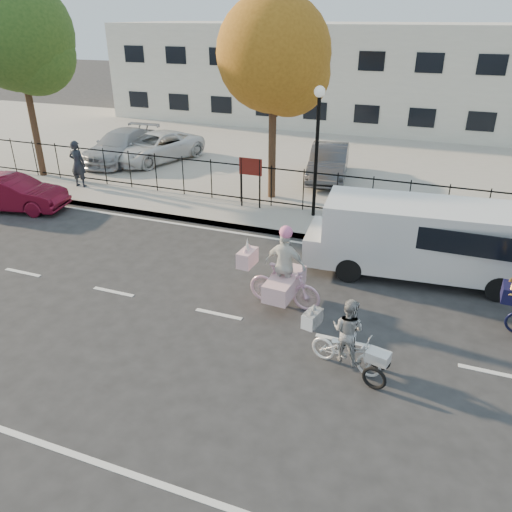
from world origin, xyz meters
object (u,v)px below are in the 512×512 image
at_px(zebra_trike, 347,342).
at_px(unicorn_bike, 283,277).
at_px(white_van, 421,237).
at_px(lot_car_a, 121,146).
at_px(pedestrian, 78,164).
at_px(lamppost, 318,130).
at_px(lot_car_b, 156,147).
at_px(red_sedan, 13,193).
at_px(lot_car_c, 329,162).

relative_size(zebra_trike, unicorn_bike, 0.87).
distance_m(white_van, lot_car_a, 15.70).
xyz_separation_m(zebra_trike, unicorn_bike, (-1.94, 1.83, 0.18)).
relative_size(white_van, pedestrian, 3.17).
relative_size(lamppost, pedestrian, 2.31).
xyz_separation_m(pedestrian, lot_car_b, (0.86, 4.54, -0.27)).
bearing_deg(unicorn_bike, red_sedan, 79.65).
xyz_separation_m(lot_car_a, lot_car_c, (9.89, 0.64, 0.01)).
relative_size(unicorn_bike, white_van, 0.36).
relative_size(lot_car_a, lot_car_c, 1.12).
relative_size(lamppost, unicorn_bike, 2.04).
relative_size(unicorn_bike, pedestrian, 1.13).
bearing_deg(lot_car_c, lot_car_b, 171.90).
xyz_separation_m(red_sedan, lot_car_a, (0.01, 6.77, 0.22)).
distance_m(unicorn_bike, white_van, 4.09).
bearing_deg(lot_car_a, unicorn_bike, -43.38).
bearing_deg(lot_car_a, lot_car_c, 0.87).
bearing_deg(red_sedan, lot_car_c, -65.06).
bearing_deg(zebra_trike, pedestrian, 71.97).
bearing_deg(zebra_trike, unicorn_bike, 59.50).
distance_m(white_van, lot_car_c, 8.56).
height_order(white_van, lot_car_b, white_van).
bearing_deg(lot_car_a, white_van, -28.39).
bearing_deg(pedestrian, red_sedan, 71.33).
height_order(lamppost, zebra_trike, lamppost).
distance_m(zebra_trike, lot_car_b, 16.68).
bearing_deg(lot_car_a, pedestrian, -82.55).
height_order(pedestrian, lot_car_c, pedestrian).
relative_size(unicorn_bike, lot_car_c, 0.49).
relative_size(lot_car_b, lot_car_c, 1.11).
distance_m(lamppost, lot_car_b, 10.12).
relative_size(red_sedan, lot_car_b, 0.80).
relative_size(zebra_trike, red_sedan, 0.48).
distance_m(red_sedan, lot_car_c, 12.38).
xyz_separation_m(zebra_trike, red_sedan, (-13.20, 4.68, 0.02)).
relative_size(lamppost, lot_car_b, 0.90).
bearing_deg(white_van, unicorn_bike, -140.94).
bearing_deg(pedestrian, lamppost, 177.58).
bearing_deg(lot_car_a, lamppost, -22.70).
relative_size(white_van, lot_car_b, 1.24).
height_order(unicorn_bike, pedestrian, unicorn_bike).
xyz_separation_m(zebra_trike, lot_car_a, (-13.18, 11.45, 0.24)).
height_order(pedestrian, lot_car_b, pedestrian).
bearing_deg(red_sedan, unicorn_bike, -116.05).
bearing_deg(red_sedan, white_van, -101.87).
distance_m(white_van, lot_car_b, 14.55).
bearing_deg(lot_car_c, unicorn_bike, -91.32).
xyz_separation_m(pedestrian, lot_car_a, (-0.73, 4.00, -0.24)).
bearing_deg(zebra_trike, white_van, 1.03).
relative_size(red_sedan, lot_car_a, 0.80).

